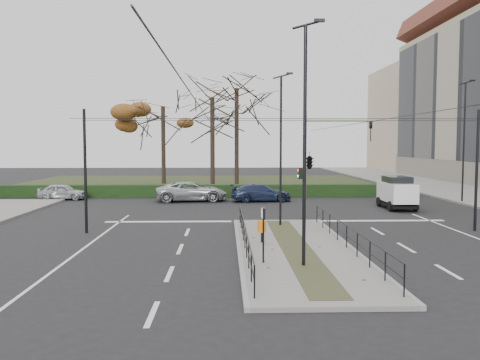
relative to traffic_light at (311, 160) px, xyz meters
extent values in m
plane|color=black|center=(-1.54, -2.95, -3.52)|extent=(140.00, 140.00, 0.00)
cube|color=slate|center=(-1.54, -5.45, -3.45)|extent=(4.40, 15.00, 0.14)
cube|color=slate|center=(16.46, 19.05, -3.45)|extent=(8.00, 90.00, 0.14)
cube|color=#242E17|center=(-7.54, 29.05, -3.47)|extent=(38.00, 26.00, 0.10)
cube|color=black|center=(-7.54, 15.65, -3.02)|extent=(38.00, 1.00, 1.00)
cylinder|color=black|center=(-3.59, -12.15, -2.93)|extent=(0.04, 0.04, 0.90)
cylinder|color=black|center=(-3.59, 1.05, -2.93)|extent=(0.04, 0.04, 0.90)
cylinder|color=black|center=(0.51, -12.15, -2.93)|extent=(0.04, 0.04, 0.90)
cylinder|color=black|center=(0.51, 1.05, -2.93)|extent=(0.04, 0.04, 0.90)
cylinder|color=black|center=(-3.59, -5.55, -2.48)|extent=(0.04, 13.20, 0.04)
cylinder|color=black|center=(0.51, -5.55, -2.48)|extent=(0.04, 13.20, 0.04)
cylinder|color=black|center=(-11.14, -0.95, -0.52)|extent=(0.14, 0.14, 6.00)
cylinder|color=black|center=(8.06, -0.95, -0.52)|extent=(0.14, 0.14, 6.00)
cylinder|color=black|center=(-1.54, -1.95, 1.98)|extent=(20.00, 0.02, 0.02)
cylinder|color=black|center=(-1.54, 0.05, 1.98)|extent=(20.00, 0.02, 0.02)
cylinder|color=black|center=(-5.04, -4.95, 1.78)|extent=(0.02, 34.00, 0.02)
cylinder|color=black|center=(1.96, -4.95, 1.78)|extent=(0.02, 34.00, 0.02)
cylinder|color=slate|center=(-0.34, 0.00, -0.48)|extent=(0.18, 0.18, 5.81)
cylinder|color=slate|center=(1.45, 0.00, 1.98)|extent=(3.57, 0.11, 0.11)
imported|color=black|center=(3.01, 0.00, 1.42)|extent=(0.21, 0.24, 1.01)
imported|color=black|center=(-0.09, 0.00, -0.03)|extent=(1.08, 2.26, 0.89)
cube|color=black|center=(-0.54, 0.00, -0.70)|extent=(0.25, 0.18, 0.56)
sphere|color=#FF0C0C|center=(-0.65, 0.00, -0.53)|extent=(0.12, 0.12, 0.12)
sphere|color=#0CE533|center=(-0.65, 0.00, -0.83)|extent=(0.12, 0.12, 0.12)
cylinder|color=black|center=(-2.83, -4.31, -3.15)|extent=(0.07, 0.07, 0.45)
cylinder|color=orange|center=(-2.83, -4.31, -2.70)|extent=(0.36, 0.36, 0.50)
cylinder|color=black|center=(-3.04, -8.03, -2.45)|extent=(0.06, 0.06, 1.85)
cube|color=black|center=(-3.04, -8.03, -1.62)|extent=(0.09, 0.51, 0.39)
cube|color=white|center=(-3.10, -8.03, -1.62)|extent=(0.02, 0.44, 0.32)
cylinder|color=black|center=(-1.69, -8.50, 0.69)|extent=(0.12, 0.12, 8.13)
cube|color=black|center=(-1.23, -8.50, 4.90)|extent=(0.36, 0.14, 0.10)
cylinder|color=black|center=(-1.54, 0.16, 0.41)|extent=(0.11, 0.11, 7.59)
cube|color=black|center=(-1.12, 0.16, 4.35)|extent=(0.33, 0.13, 0.09)
cylinder|color=black|center=(12.96, 10.79, 0.91)|extent=(0.13, 0.13, 8.58)
cube|color=black|center=(13.44, 10.79, 5.36)|extent=(0.38, 0.15, 0.11)
imported|color=#A1A4A8|center=(-16.98, 13.88, -2.89)|extent=(3.71, 1.53, 1.26)
imported|color=#1E2847|center=(-1.69, 12.29, -2.87)|extent=(4.69, 2.35, 1.31)
imported|color=#A1A4A8|center=(-6.91, 12.59, -2.78)|extent=(5.56, 3.00, 1.48)
cube|color=white|center=(7.04, 7.64, -2.39)|extent=(1.70, 3.89, 1.25)
cube|color=black|center=(7.04, 7.64, -1.64)|extent=(1.53, 2.15, 0.58)
cube|color=black|center=(7.04, 7.64, -3.22)|extent=(1.73, 3.97, 0.18)
cylinder|color=black|center=(7.83, 6.35, -3.19)|extent=(0.23, 0.66, 0.66)
cylinder|color=black|center=(6.21, 6.38, -3.19)|extent=(0.23, 0.66, 0.66)
cylinder|color=black|center=(7.88, 8.89, -3.19)|extent=(0.23, 0.66, 0.66)
cylinder|color=black|center=(6.26, 8.92, -3.19)|extent=(0.23, 0.66, 0.66)
cylinder|color=black|center=(-10.96, 28.74, 0.68)|extent=(0.44, 0.44, 8.20)
ellipsoid|color=#572E13|center=(-10.96, 28.74, 4.78)|extent=(8.44, 8.44, 5.15)
cylinder|color=black|center=(-3.16, 27.86, 1.60)|extent=(0.44, 0.44, 10.04)
cylinder|color=black|center=(-5.62, 24.24, 0.94)|extent=(0.44, 0.44, 8.72)
camera|label=1|loc=(-4.38, -25.63, 0.80)|focal=38.00mm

